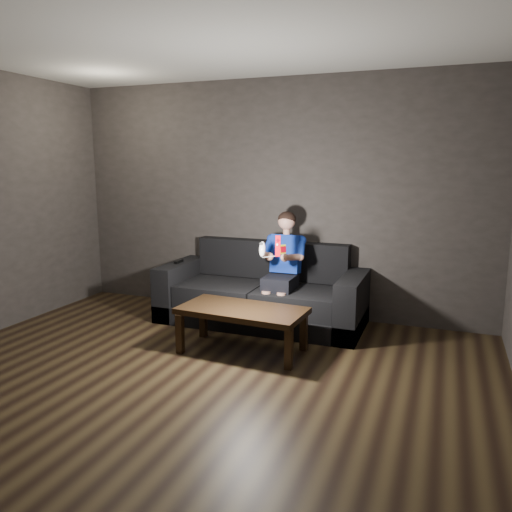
% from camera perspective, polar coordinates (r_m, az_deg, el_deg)
% --- Properties ---
extents(floor, '(5.00, 5.00, 0.00)m').
position_cam_1_polar(floor, '(3.94, -10.57, -16.09)').
color(floor, black).
rests_on(floor, ground).
extents(back_wall, '(5.00, 0.04, 2.70)m').
position_cam_1_polar(back_wall, '(5.81, 1.99, 6.57)').
color(back_wall, '#34302D').
rests_on(back_wall, ground).
extents(ceiling, '(5.00, 5.00, 0.02)m').
position_cam_1_polar(ceiling, '(3.65, -12.16, 25.32)').
color(ceiling, beige).
rests_on(ceiling, back_wall).
extents(sofa, '(2.25, 0.97, 0.87)m').
position_cam_1_polar(sofa, '(5.60, 0.76, -4.67)').
color(sofa, black).
rests_on(sofa, floor).
extents(child, '(0.47, 0.57, 1.15)m').
position_cam_1_polar(child, '(5.36, 3.12, -0.39)').
color(child, black).
rests_on(child, sofa).
extents(wii_remote_red, '(0.07, 0.09, 0.21)m').
position_cam_1_polar(wii_remote_red, '(4.88, 2.52, 1.15)').
color(wii_remote_red, red).
rests_on(wii_remote_red, child).
extents(nunchuk_white, '(0.08, 0.11, 0.16)m').
position_cam_1_polar(nunchuk_white, '(4.94, 0.72, 0.80)').
color(nunchuk_white, silver).
rests_on(nunchuk_white, child).
extents(wii_remote_black, '(0.05, 0.17, 0.03)m').
position_cam_1_polar(wii_remote_black, '(5.86, -8.83, -0.62)').
color(wii_remote_black, black).
rests_on(wii_remote_black, sofa).
extents(coffee_table, '(1.21, 0.66, 0.43)m').
position_cam_1_polar(coffee_table, '(4.69, -1.59, -6.62)').
color(coffee_table, black).
rests_on(coffee_table, floor).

